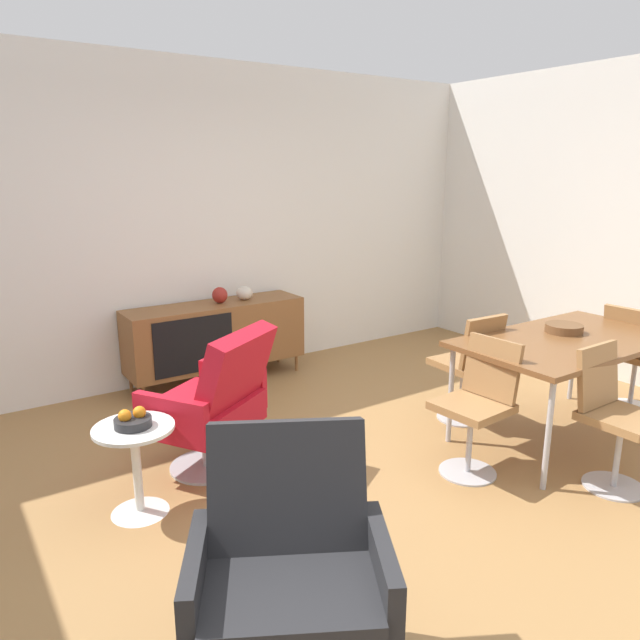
# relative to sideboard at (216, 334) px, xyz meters

# --- Properties ---
(ground_plane) EXTENTS (8.32, 8.32, 0.00)m
(ground_plane) POSITION_rel_sideboard_xyz_m (-0.10, -2.30, -0.44)
(ground_plane) COLOR #9E7242
(wall_back) EXTENTS (6.80, 0.12, 2.80)m
(wall_back) POSITION_rel_sideboard_xyz_m (-0.10, 0.30, 0.96)
(wall_back) COLOR white
(wall_back) RESTS_ON ground_plane
(sideboard) EXTENTS (1.60, 0.45, 0.72)m
(sideboard) POSITION_rel_sideboard_xyz_m (0.00, 0.00, 0.00)
(sideboard) COLOR brown
(sideboard) RESTS_ON ground_plane
(vase_cobalt) EXTENTS (0.14, 0.14, 0.14)m
(vase_cobalt) POSITION_rel_sideboard_xyz_m (0.06, 0.00, 0.35)
(vase_cobalt) COLOR maroon
(vase_cobalt) RESTS_ON sideboard
(vase_sculptural_dark) EXTENTS (0.15, 0.15, 0.12)m
(vase_sculptural_dark) POSITION_rel_sideboard_xyz_m (0.30, 0.00, 0.34)
(vase_sculptural_dark) COLOR beige
(vase_sculptural_dark) RESTS_ON sideboard
(dining_table) EXTENTS (1.60, 0.90, 0.74)m
(dining_table) POSITION_rel_sideboard_xyz_m (1.55, -2.46, 0.26)
(dining_table) COLOR brown
(dining_table) RESTS_ON ground_plane
(wooden_bowl_on_table) EXTENTS (0.26, 0.26, 0.06)m
(wooden_bowl_on_table) POSITION_rel_sideboard_xyz_m (1.65, -2.35, 0.33)
(wooden_bowl_on_table) COLOR brown
(wooden_bowl_on_table) RESTS_ON dining_table
(dining_chair_near_window) EXTENTS (0.45, 0.43, 0.86)m
(dining_chair_near_window) POSITION_rel_sideboard_xyz_m (0.66, -2.45, 0.03)
(dining_chair_near_window) COLOR #9E7042
(dining_chair_near_window) RESTS_ON ground_plane
(dining_chair_front_left) EXTENTS (0.41, 0.43, 0.86)m
(dining_chair_front_left) POSITION_rel_sideboard_xyz_m (1.20, -3.02, 0.03)
(dining_chair_front_left) COLOR #9E7042
(dining_chair_front_left) RESTS_ON ground_plane
(dining_chair_far_end) EXTENTS (0.43, 0.41, 0.86)m
(dining_chair_far_end) POSITION_rel_sideboard_xyz_m (2.44, -2.46, 0.03)
(dining_chair_far_end) COLOR #9E7042
(dining_chair_far_end) RESTS_ON ground_plane
(dining_chair_back_left) EXTENTS (0.42, 0.44, 0.86)m
(dining_chair_back_left) POSITION_rel_sideboard_xyz_m (1.20, -1.90, 0.03)
(dining_chair_back_left) COLOR #9E7042
(dining_chair_back_left) RESTS_ON ground_plane
(lounge_chair_red) EXTENTS (0.89, 0.88, 0.95)m
(lounge_chair_red) POSITION_rel_sideboard_xyz_m (-0.70, -1.52, 0.03)
(lounge_chair_red) COLOR red
(lounge_chair_red) RESTS_ON ground_plane
(armchair_black_shell) EXTENTS (0.88, 0.87, 0.95)m
(armchair_black_shell) POSITION_rel_sideboard_xyz_m (-1.13, -3.14, 0.03)
(armchair_black_shell) COLOR #262628
(armchair_black_shell) RESTS_ON ground_plane
(side_table_round) EXTENTS (0.44, 0.44, 0.52)m
(side_table_round) POSITION_rel_sideboard_xyz_m (-1.26, -1.73, -0.12)
(side_table_round) COLOR white
(side_table_round) RESTS_ON ground_plane
(fruit_bowl) EXTENTS (0.20, 0.20, 0.11)m
(fruit_bowl) POSITION_rel_sideboard_xyz_m (-1.26, -1.73, 0.12)
(fruit_bowl) COLOR #262628
(fruit_bowl) RESTS_ON side_table_round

